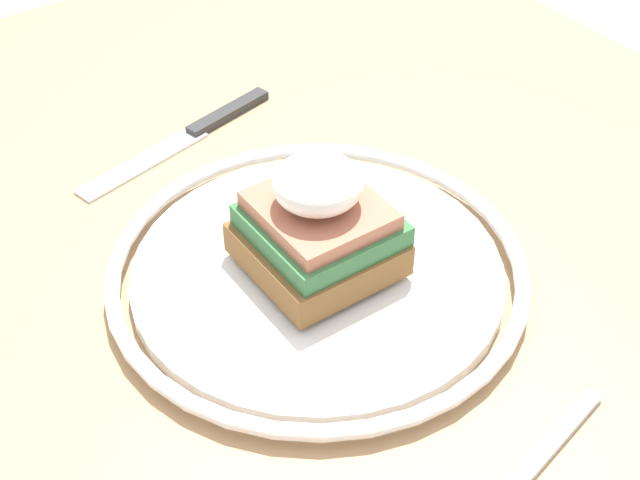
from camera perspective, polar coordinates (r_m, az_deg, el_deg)
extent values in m
cube|color=tan|center=(0.59, 1.22, -2.90)|extent=(0.93, 0.77, 0.03)
cylinder|color=tan|center=(1.22, 2.12, 1.39)|extent=(0.06, 0.06, 0.71)
cylinder|color=white|center=(0.57, 0.00, -2.30)|extent=(0.24, 0.24, 0.01)
torus|color=white|center=(0.56, 0.00, -1.93)|extent=(0.27, 0.27, 0.01)
cube|color=brown|center=(0.55, 0.00, -0.72)|extent=(0.09, 0.08, 0.02)
cube|color=#38703D|center=(0.54, 0.35, 0.68)|extent=(0.08, 0.08, 0.01)
cube|color=#AD664C|center=(0.53, 0.04, 1.86)|extent=(0.08, 0.07, 0.01)
ellipsoid|color=white|center=(0.52, -0.07, 3.57)|extent=(0.05, 0.05, 0.03)
cube|color=silver|center=(0.49, 13.96, -13.26)|extent=(0.03, 0.11, 0.00)
cube|color=#2D2D2D|center=(0.72, -5.90, 8.12)|extent=(0.03, 0.08, 0.01)
cube|color=silver|center=(0.68, -11.22, 4.88)|extent=(0.04, 0.11, 0.00)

